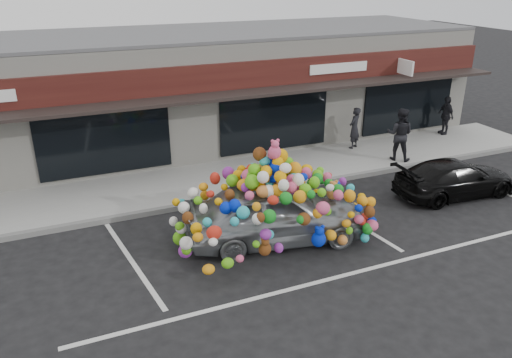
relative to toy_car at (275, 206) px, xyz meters
name	(u,v)px	position (x,y,z in m)	size (l,w,h in m)	color
ground	(257,239)	(-0.42, 0.17, -0.96)	(90.00, 90.00, 0.00)	black
shop_building	(172,90)	(-0.42, 8.61, 1.20)	(24.00, 7.20, 4.31)	silver
sidewalk	(210,181)	(-0.42, 4.17, -0.89)	(26.00, 3.00, 0.15)	#9A9A94
kerb	(225,199)	(-0.42, 2.67, -0.89)	(26.00, 0.18, 0.16)	slate
parking_stripe_left	(132,261)	(-3.62, 0.37, -0.96)	(0.12, 4.40, 0.01)	silver
parking_stripe_mid	(345,217)	(2.38, 0.37, -0.96)	(0.12, 4.40, 0.01)	silver
parking_stripe_right	(488,187)	(7.78, 0.37, -0.96)	(0.12, 4.40, 0.01)	silver
lane_line	(373,268)	(1.58, -2.13, -0.96)	(14.00, 0.12, 0.01)	silver
toy_car	(275,206)	(0.00, 0.00, 0.00)	(3.30, 5.16, 2.84)	#9EA1A8
black_sedan	(455,178)	(6.27, 0.35, -0.40)	(3.89, 1.58, 1.13)	black
pedestrian_a	(354,128)	(5.62, 4.97, -0.02)	(0.58, 0.38, 1.58)	black
pedestrian_b	(400,134)	(6.38, 3.28, 0.13)	(0.92, 0.72, 1.89)	black
pedestrian_c	(446,115)	(10.06, 5.01, -0.03)	(0.38, 0.92, 1.57)	#29272D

